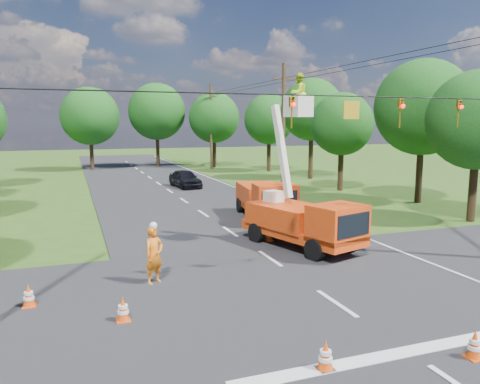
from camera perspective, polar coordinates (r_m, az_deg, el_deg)
name	(u,v)px	position (r m, az deg, el deg)	size (l,w,h in m)	color
ground	(184,201)	(32.91, -6.84, -1.12)	(140.00, 140.00, 0.00)	#315218
road_main	(184,201)	(32.91, -6.84, -1.12)	(12.00, 100.00, 0.06)	black
road_cross	(305,283)	(16.39, 7.94, -10.98)	(56.00, 10.00, 0.07)	black
stop_bar	(408,353)	(12.40, 19.80, -18.02)	(9.00, 0.45, 0.02)	silver
edge_line	(258,197)	(34.59, 2.23, -0.60)	(0.12, 90.00, 0.02)	silver
bucket_truck	(304,212)	(20.45, 7.77, -2.42)	(3.71, 6.16, 7.51)	#EC4110
second_truck	(266,199)	(26.58, 3.16, -0.82)	(3.03, 6.18, 2.22)	#EC4110
ground_worker	(154,255)	(16.19, -10.43, -7.57)	(0.73, 0.48, 2.00)	orange
distant_car	(185,178)	(39.90, -6.70, 1.65)	(1.79, 4.44, 1.51)	black
traffic_cone_0	(325,356)	(11.03, 10.38, -19.03)	(0.38, 0.38, 0.71)	#EB490C
traffic_cone_1	(475,345)	(12.56, 26.69, -16.29)	(0.38, 0.38, 0.71)	#EB490C
traffic_cone_2	(269,234)	(21.65, 3.54, -5.12)	(0.38, 0.38, 0.71)	#EB490C
traffic_cone_3	(284,215)	(26.11, 5.36, -2.80)	(0.38, 0.38, 0.71)	#EB490C
traffic_cone_4	(123,309)	(13.59, -14.07, -13.71)	(0.38, 0.38, 0.71)	#EB490C
traffic_cone_5	(29,296)	(15.47, -24.36, -11.46)	(0.38, 0.38, 0.71)	#EB490C
traffic_cone_7	(254,199)	(31.59, 1.69, -0.81)	(0.38, 0.38, 0.71)	#EB490C
pole_right_mid	(283,127)	(37.16, 5.29, 7.90)	(1.80, 0.30, 10.00)	#4C3823
pole_right_far	(211,126)	(55.91, -3.55, 8.08)	(1.80, 0.30, 10.00)	#4C3823
signal_span	(367,109)	(16.63, 15.26, 9.71)	(18.00, 0.29, 1.07)	black
tree_right_a	(478,120)	(28.61, 27.00, 7.80)	(5.40, 5.40, 8.28)	#382616
tree_right_b	(423,108)	(33.99, 21.40, 9.56)	(6.40, 6.40, 9.65)	#382616
tree_right_c	(342,124)	(38.54, 12.34, 8.06)	(5.00, 5.00, 7.83)	#382616
tree_right_d	(312,110)	(46.27, 8.74, 9.88)	(6.00, 6.00, 9.70)	#382616
tree_right_e	(269,119)	(53.01, 3.57, 8.82)	(5.60, 5.60, 8.63)	#382616
tree_far_a	(90,116)	(56.68, -17.82, 8.79)	(6.60, 6.60, 9.50)	#382616
tree_far_b	(157,112)	(59.54, -10.11, 9.62)	(7.00, 7.00, 10.32)	#382616
tree_far_c	(214,118)	(58.12, -3.17, 9.04)	(6.20, 6.20, 9.18)	#382616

